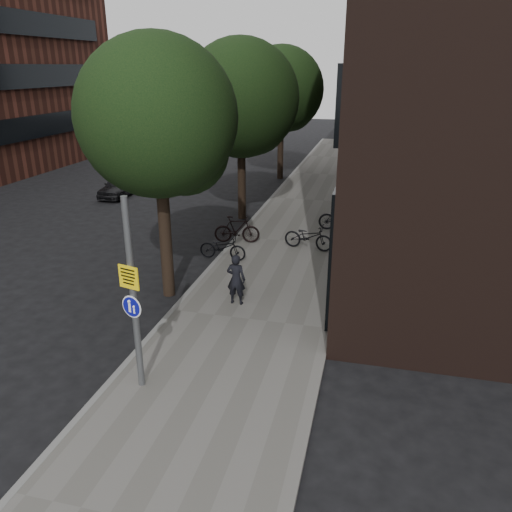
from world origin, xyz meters
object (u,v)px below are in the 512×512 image
(parked_car_near, at_px, (120,186))
(signpost, at_px, (133,296))
(parked_bike_facade_near, at_px, (308,237))
(pedestrian, at_px, (236,279))

(parked_car_near, bearing_deg, signpost, -62.05)
(signpost, distance_m, parked_bike_facade_near, 9.79)
(signpost, xyz_separation_m, parked_bike_facade_near, (2.27, 9.38, -1.62))
(parked_bike_facade_near, relative_size, parked_car_near, 0.57)
(pedestrian, bearing_deg, signpost, 79.65)
(signpost, xyz_separation_m, parked_car_near, (-8.83, 15.59, -1.68))
(signpost, bearing_deg, pedestrian, 92.47)
(signpost, distance_m, parked_car_near, 17.99)
(parked_bike_facade_near, xyz_separation_m, parked_car_near, (-11.10, 6.20, -0.05))
(parked_car_near, bearing_deg, pedestrian, -50.79)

